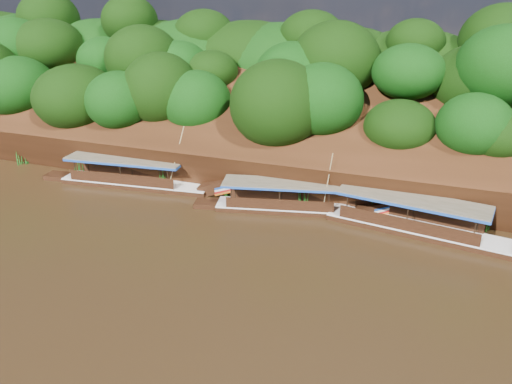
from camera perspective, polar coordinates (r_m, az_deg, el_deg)
ground at (r=32.97m, az=0.02°, el=-7.67°), size 160.00×160.00×0.00m
riverbank at (r=52.54m, az=8.62°, el=6.05°), size 120.00×30.06×19.40m
boat_0 at (r=37.69m, az=19.57°, el=-3.98°), size 16.20×4.80×7.30m
boat_1 at (r=39.60m, az=4.85°, el=-1.45°), size 13.80×4.90×5.59m
boat_2 at (r=45.29m, az=-12.65°, el=1.27°), size 16.24×3.82×6.20m
reeds at (r=41.34m, az=0.75°, el=0.14°), size 50.80×2.33×1.88m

